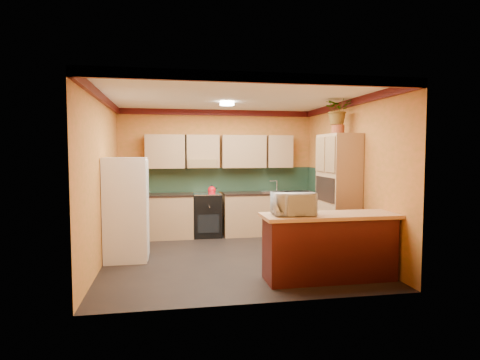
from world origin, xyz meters
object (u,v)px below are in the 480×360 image
pantry (338,195)px  microwave (293,204)px  base_cabinets_back (236,215)px  fridge (126,209)px  stove (207,215)px  breakfast_bar (329,248)px

pantry → microwave: bearing=-133.4°
base_cabinets_back → microwave: bearing=-85.5°
fridge → stove: bearing=47.5°
base_cabinets_back → stove: 0.63m
stove → fridge: size_ratio=0.54×
stove → fridge: (-1.49, -1.63, 0.39)m
breakfast_bar → microwave: (-0.53, 0.00, 0.65)m
base_cabinets_back → stove: bearing=-180.0°
fridge → pantry: 3.62m
base_cabinets_back → pantry: pantry is taller
stove → breakfast_bar: 3.49m
base_cabinets_back → breakfast_bar: 3.29m
base_cabinets_back → pantry: (1.48, -1.89, 0.61)m
breakfast_bar → microwave: 0.84m
pantry → microwave: pantry is taller
microwave → pantry: bearing=48.7°
fridge → breakfast_bar: bearing=-28.4°
pantry → breakfast_bar: bearing=-118.3°
stove → microwave: size_ratio=1.62×
fridge → microwave: 2.85m
fridge → microwave: bearing=-33.5°
fridge → microwave: (2.37, -1.57, 0.24)m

